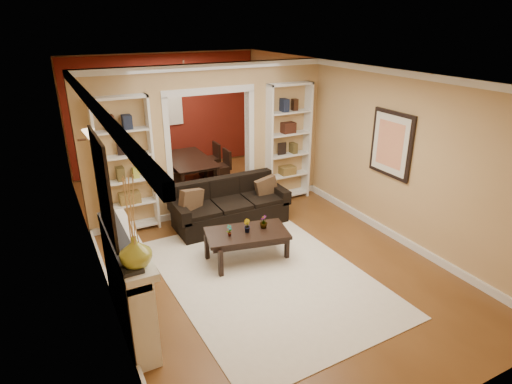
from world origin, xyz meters
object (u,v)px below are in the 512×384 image
coffee_table (247,245)px  dining_table (190,171)px  bookshelf_left (126,167)px  bookshelf_right (288,143)px  fireplace (130,284)px  sofa (230,204)px

coffee_table → dining_table: size_ratio=0.73×
coffee_table → dining_table: bearing=96.8°
coffee_table → bookshelf_left: (-1.33, 1.77, 0.92)m
bookshelf_left → bookshelf_right: bearing=0.0°
bookshelf_left → fireplace: 2.65m
dining_table → coffee_table: bearing=174.8°
fireplace → dining_table: (2.18, 4.20, -0.29)m
sofa → coffee_table: bearing=-102.4°
fireplace → dining_table: size_ratio=1.03×
bookshelf_right → fireplace: bearing=-145.2°
sofa → dining_table: size_ratio=1.22×
fireplace → dining_table: 4.74m
bookshelf_left → fireplace: bookshelf_left is taller
bookshelf_right → dining_table: (-1.46, 1.67, -0.86)m
sofa → dining_table: (0.05, 2.25, -0.10)m
bookshelf_left → dining_table: size_ratio=1.39×
bookshelf_right → dining_table: size_ratio=1.39×
bookshelf_right → dining_table: bearing=131.3°
sofa → dining_table: 2.25m
bookshelf_left → bookshelf_right: same height
sofa → fireplace: size_ratio=1.18×
bookshelf_right → sofa: bearing=-159.0°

